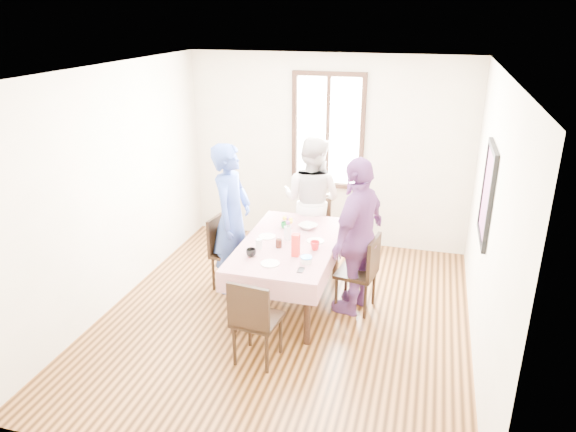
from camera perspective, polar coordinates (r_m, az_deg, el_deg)
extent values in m
plane|color=black|center=(6.08, -0.35, -10.81)|extent=(4.50, 4.50, 0.00)
plane|color=beige|center=(7.57, 4.28, 6.87)|extent=(4.00, 0.00, 4.00)
plane|color=beige|center=(5.33, 20.79, -0.81)|extent=(0.00, 4.50, 4.50)
cube|color=black|center=(7.49, 4.31, 9.06)|extent=(1.02, 0.06, 1.62)
cube|color=white|center=(7.50, 4.33, 9.08)|extent=(0.90, 0.02, 1.50)
cube|color=red|center=(5.54, 20.64, 2.25)|extent=(0.04, 0.76, 0.96)
cube|color=black|center=(6.21, 0.12, -6.08)|extent=(0.93, 1.69, 0.75)
cube|color=#610011|center=(6.04, 0.13, -2.87)|extent=(1.05, 1.81, 0.01)
cube|color=black|center=(6.53, -6.07, -3.98)|extent=(0.48, 0.48, 0.91)
cube|color=black|center=(6.08, 7.33, -6.03)|extent=(0.48, 0.48, 0.91)
cube|color=black|center=(7.19, 2.56, -1.41)|extent=(0.44, 0.44, 0.91)
cube|color=black|center=(5.21, -3.31, -10.96)|extent=(0.46, 0.46, 0.91)
imported|color=#304795|center=(6.34, -6.06, -0.28)|extent=(0.45, 0.67, 1.82)
imported|color=beige|center=(7.03, 2.58, 1.64)|extent=(0.97, 0.83, 1.74)
imported|color=#693872|center=(5.90, 7.33, -2.16)|extent=(0.74, 1.14, 1.80)
imported|color=black|center=(5.70, -3.98, -3.94)|extent=(0.13, 0.13, 0.09)
imported|color=red|center=(5.84, 2.90, -3.19)|extent=(0.12, 0.12, 0.10)
imported|color=#0C7226|center=(6.41, -0.35, -0.98)|extent=(0.10, 0.10, 0.08)
imported|color=white|center=(6.40, 2.15, -1.12)|extent=(0.29, 0.29, 0.05)
cube|color=red|center=(5.67, 0.83, -3.14)|extent=(0.08, 0.08, 0.25)
cylinder|color=white|center=(5.56, 1.98, -4.76)|extent=(0.12, 0.12, 0.06)
cylinder|color=black|center=(5.89, -1.00, -2.96)|extent=(0.07, 0.07, 0.10)
cylinder|color=silver|center=(5.88, -3.15, -2.99)|extent=(0.07, 0.07, 0.11)
cube|color=black|center=(5.41, 1.38, -5.81)|extent=(0.06, 0.12, 0.01)
cylinder|color=silver|center=(6.08, -0.04, -1.83)|extent=(0.08, 0.08, 0.16)
cylinder|color=white|center=(6.18, -2.27, -2.20)|extent=(0.20, 0.20, 0.01)
cylinder|color=white|center=(6.06, 2.95, -2.69)|extent=(0.20, 0.20, 0.01)
cylinder|color=white|center=(5.54, -1.93, -5.11)|extent=(0.20, 0.20, 0.01)
cylinder|color=blue|center=(5.54, 1.98, -4.43)|extent=(0.12, 0.12, 0.01)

